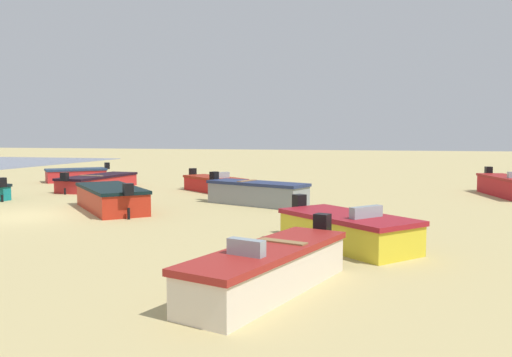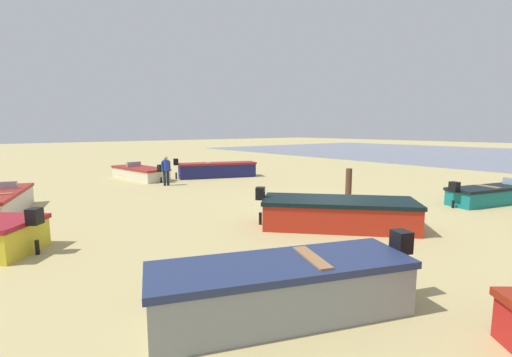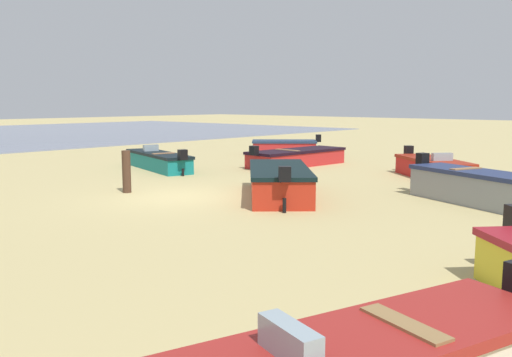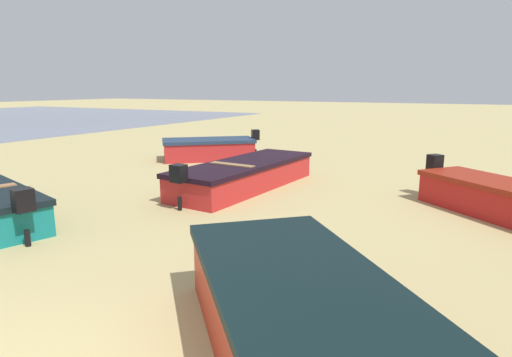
{
  "view_description": "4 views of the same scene",
  "coord_description": "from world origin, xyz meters",
  "px_view_note": "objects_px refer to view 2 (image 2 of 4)",
  "views": [
    {
      "loc": [
        15.86,
        12.43,
        2.89
      ],
      "look_at": [
        -5.92,
        6.95,
        1.0
      ],
      "focal_mm": 37.04,
      "sensor_mm": 36.0,
      "label": 1
    },
    {
      "loc": [
        -8.95,
        11.03,
        3.09
      ],
      "look_at": [
        2.45,
        1.88,
        1.03
      ],
      "focal_mm": 24.85,
      "sensor_mm": 36.0,
      "label": 2
    },
    {
      "loc": [
        10.6,
        12.69,
        2.88
      ],
      "look_at": [
        0.73,
        3.82,
        1.01
      ],
      "focal_mm": 38.17,
      "sensor_mm": 36.0,
      "label": 3
    },
    {
      "loc": [
        1.35,
        3.44,
        2.76
      ],
      "look_at": [
        -5.33,
        -0.11,
        1.16
      ],
      "focal_mm": 30.46,
      "sensor_mm": 36.0,
      "label": 4
    }
  ],
  "objects_px": {
    "boat_cream_8": "(140,173)",
    "boat_cream_6": "(2,203)",
    "boat_teal_0": "(497,194)",
    "boat_navy_10": "(217,170)",
    "beach_walker_foreground": "(166,168)",
    "boat_red_9": "(338,213)",
    "boat_grey_7": "(283,289)",
    "mooring_post_near_water": "(349,184)"
  },
  "relations": [
    {
      "from": "boat_cream_8",
      "to": "boat_cream_6",
      "type": "bearing_deg",
      "value": -149.13
    },
    {
      "from": "boat_teal_0",
      "to": "boat_navy_10",
      "type": "height_order",
      "value": "boat_navy_10"
    },
    {
      "from": "beach_walker_foreground",
      "to": "boat_red_9",
      "type": "bearing_deg",
      "value": 92.5
    },
    {
      "from": "boat_cream_6",
      "to": "boat_grey_7",
      "type": "distance_m",
      "value": 11.94
    },
    {
      "from": "boat_cream_8",
      "to": "mooring_post_near_water",
      "type": "bearing_deg",
      "value": -75.99
    },
    {
      "from": "boat_navy_10",
      "to": "beach_walker_foreground",
      "type": "height_order",
      "value": "beach_walker_foreground"
    },
    {
      "from": "boat_cream_6",
      "to": "boat_grey_7",
      "type": "height_order",
      "value": "boat_grey_7"
    },
    {
      "from": "boat_navy_10",
      "to": "mooring_post_near_water",
      "type": "xyz_separation_m",
      "value": [
        -9.59,
        -0.78,
        0.19
      ]
    },
    {
      "from": "boat_cream_8",
      "to": "boat_navy_10",
      "type": "height_order",
      "value": "boat_navy_10"
    },
    {
      "from": "boat_teal_0",
      "to": "boat_grey_7",
      "type": "bearing_deg",
      "value": -69.15
    },
    {
      "from": "boat_red_9",
      "to": "mooring_post_near_water",
      "type": "distance_m",
      "value": 4.91
    },
    {
      "from": "boat_teal_0",
      "to": "boat_navy_10",
      "type": "xyz_separation_m",
      "value": [
        14.07,
        4.9,
        0.11
      ]
    },
    {
      "from": "boat_teal_0",
      "to": "mooring_post_near_water",
      "type": "distance_m",
      "value": 6.09
    },
    {
      "from": "boat_teal_0",
      "to": "boat_cream_8",
      "type": "relative_size",
      "value": 1.07
    },
    {
      "from": "boat_navy_10",
      "to": "beach_walker_foreground",
      "type": "relative_size",
      "value": 3.17
    },
    {
      "from": "boat_cream_8",
      "to": "boat_red_9",
      "type": "distance_m",
      "value": 14.68
    },
    {
      "from": "boat_teal_0",
      "to": "boat_red_9",
      "type": "distance_m",
      "value": 8.44
    },
    {
      "from": "boat_red_9",
      "to": "boat_cream_6",
      "type": "bearing_deg",
      "value": -89.78
    },
    {
      "from": "boat_teal_0",
      "to": "boat_cream_6",
      "type": "distance_m",
      "value": 19.44
    },
    {
      "from": "boat_teal_0",
      "to": "boat_grey_7",
      "type": "relative_size",
      "value": 1.13
    },
    {
      "from": "boat_cream_8",
      "to": "boat_navy_10",
      "type": "bearing_deg",
      "value": -38.37
    },
    {
      "from": "boat_cream_6",
      "to": "boat_navy_10",
      "type": "relative_size",
      "value": 0.91
    },
    {
      "from": "boat_grey_7",
      "to": "boat_navy_10",
      "type": "xyz_separation_m",
      "value": [
        15.09,
        -8.34,
        -0.0
      ]
    },
    {
      "from": "mooring_post_near_water",
      "to": "boat_cream_6",
      "type": "bearing_deg",
      "value": 63.78
    },
    {
      "from": "boat_red_9",
      "to": "boat_navy_10",
      "type": "bearing_deg",
      "value": -148.04
    },
    {
      "from": "boat_cream_6",
      "to": "boat_red_9",
      "type": "relative_size",
      "value": 1.0
    },
    {
      "from": "boat_red_9",
      "to": "boat_navy_10",
      "type": "xyz_separation_m",
      "value": [
        12.26,
        -3.34,
        0.02
      ]
    },
    {
      "from": "boat_navy_10",
      "to": "mooring_post_near_water",
      "type": "distance_m",
      "value": 9.63
    },
    {
      "from": "boat_grey_7",
      "to": "boat_red_9",
      "type": "relative_size",
      "value": 0.99
    },
    {
      "from": "mooring_post_near_water",
      "to": "boat_red_9",
      "type": "bearing_deg",
      "value": 122.99
    },
    {
      "from": "boat_navy_10",
      "to": "boat_red_9",
      "type": "bearing_deg",
      "value": 5.34
    },
    {
      "from": "boat_grey_7",
      "to": "beach_walker_foreground",
      "type": "bearing_deg",
      "value": 4.56
    },
    {
      "from": "boat_grey_7",
      "to": "beach_walker_foreground",
      "type": "height_order",
      "value": "beach_walker_foreground"
    },
    {
      "from": "beach_walker_foreground",
      "to": "boat_navy_10",
      "type": "bearing_deg",
      "value": -165.67
    },
    {
      "from": "boat_teal_0",
      "to": "mooring_post_near_water",
      "type": "bearing_deg",
      "value": -120.92
    },
    {
      "from": "boat_cream_6",
      "to": "boat_red_9",
      "type": "xyz_separation_m",
      "value": [
        -8.7,
        -8.12,
        0.03
      ]
    },
    {
      "from": "boat_grey_7",
      "to": "boat_teal_0",
      "type": "bearing_deg",
      "value": -63.67
    },
    {
      "from": "boat_grey_7",
      "to": "boat_red_9",
      "type": "xyz_separation_m",
      "value": [
        2.83,
        -5.0,
        -0.02
      ]
    },
    {
      "from": "boat_grey_7",
      "to": "boat_navy_10",
      "type": "height_order",
      "value": "boat_grey_7"
    },
    {
      "from": "boat_teal_0",
      "to": "boat_navy_10",
      "type": "distance_m",
      "value": 14.9
    },
    {
      "from": "boat_grey_7",
      "to": "beach_walker_foreground",
      "type": "xyz_separation_m",
      "value": [
        14.03,
        -4.38,
        0.47
      ]
    },
    {
      "from": "boat_cream_8",
      "to": "boat_red_9",
      "type": "xyz_separation_m",
      "value": [
        -14.65,
        -0.77,
        0.08
      ]
    }
  ]
}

